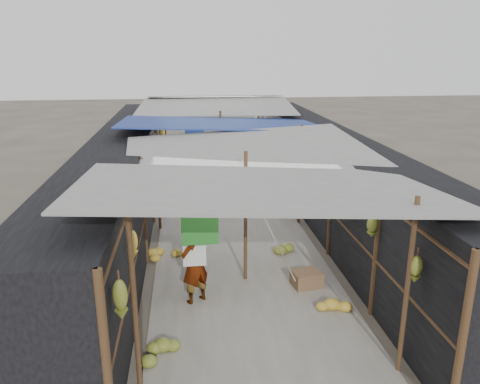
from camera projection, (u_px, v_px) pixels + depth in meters
name	position (u px, v px, depth m)	size (l,w,h in m)	color
ground	(273.00, 381.00, 6.45)	(80.00, 80.00, 0.00)	#6B6356
aisle_slab	(229.00, 219.00, 12.62)	(3.60, 16.00, 0.02)	#9E998E
stall_left	(124.00, 181.00, 11.98)	(1.40, 15.00, 2.30)	black
stall_right	(328.00, 175.00, 12.59)	(1.40, 15.00, 2.30)	black
crate_near	(307.00, 279.00, 8.96)	(0.53, 0.43, 0.32)	brown
crate_mid	(280.00, 206.00, 13.14)	(0.53, 0.42, 0.32)	brown
crate_back	(228.00, 199.00, 13.94)	(0.40, 0.33, 0.26)	brown
black_basin	(274.00, 192.00, 14.68)	(0.67, 0.67, 0.20)	black
vendor_elderly	(195.00, 265.00, 8.25)	(0.54, 0.35, 1.48)	silver
shopper_blue	(222.00, 165.00, 14.66)	(0.90, 0.70, 1.86)	#1F479E
vendor_seated	(269.00, 171.00, 15.61)	(0.66, 0.38, 1.02)	#524B47
market_canopy	(228.00, 128.00, 12.25)	(5.62, 15.20, 2.77)	brown
hanging_bananas	(228.00, 157.00, 12.44)	(3.95, 14.21, 0.85)	olive
floor_bananas	(233.00, 236.00, 11.07)	(4.03, 10.15, 0.35)	gold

